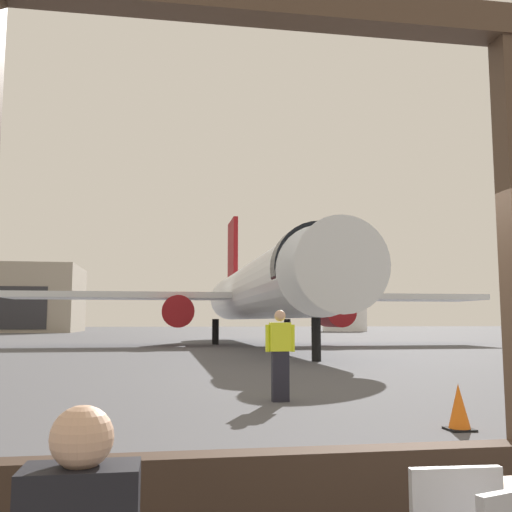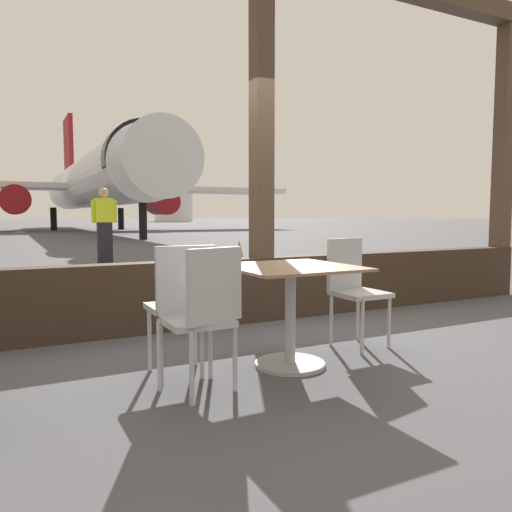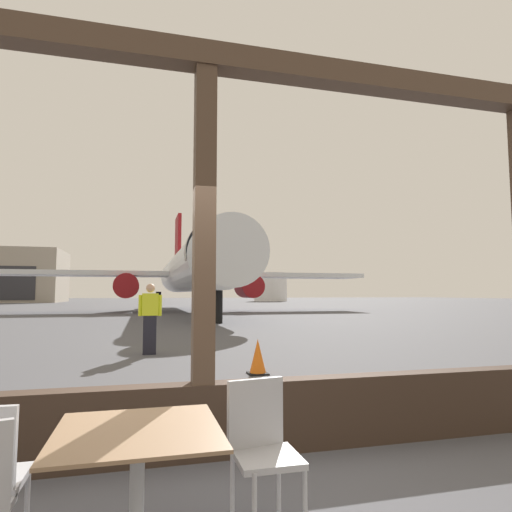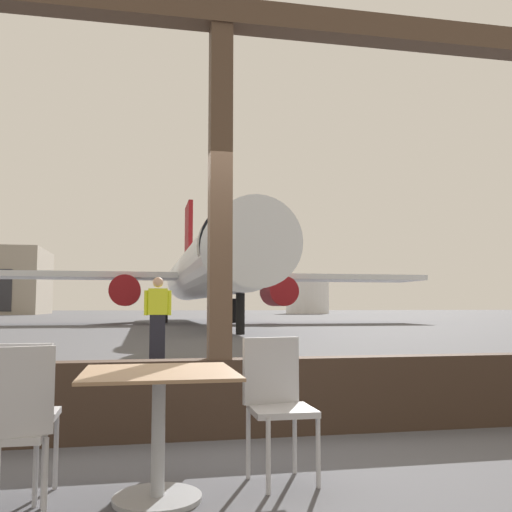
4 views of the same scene
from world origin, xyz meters
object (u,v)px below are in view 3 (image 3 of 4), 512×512
cafe_chair_window_right (262,440)px  airplane (191,270)px  distant_hangar (2,276)px  traffic_cone (258,357)px  ground_crew_worker (150,318)px  fuel_storage_tank (270,287)px  dining_table (137,481)px

cafe_chair_window_right → airplane: size_ratio=0.03×
distant_hangar → traffic_cone: bearing=-71.3°
ground_crew_worker → cafe_chair_window_right: bearing=-86.1°
ground_crew_worker → fuel_storage_tank: (24.36, 71.28, 1.89)m
airplane → distant_hangar: (-27.21, 49.06, 1.16)m
ground_crew_worker → distant_hangar: (-23.65, 72.44, 3.63)m
dining_table → distant_hangar: bearing=106.1°
fuel_storage_tank → distant_hangar: bearing=178.6°
traffic_cone → distant_hangar: (-25.56, 75.68, 4.22)m
ground_crew_worker → traffic_cone: (1.91, -3.24, -0.60)m
airplane → ground_crew_worker: (-3.56, -23.38, -2.46)m
cafe_chair_window_right → fuel_storage_tank: bearing=73.4°
ground_crew_worker → fuel_storage_tank: fuel_storage_tank is taller
cafe_chair_window_right → fuel_storage_tank: size_ratio=0.14×
cafe_chair_window_right → fuel_storage_tank: (23.79, 79.64, 2.25)m
dining_table → fuel_storage_tank: (24.57, 79.90, 2.32)m
airplane → traffic_cone: 26.84m
distant_hangar → airplane: bearing=-61.0°
fuel_storage_tank → cafe_chair_window_right: bearing=-106.6°
distant_hangar → fuel_storage_tank: size_ratio=2.99×
cafe_chair_window_right → distant_hangar: distant_hangar is taller
distant_hangar → fuel_storage_tank: 48.05m
dining_table → cafe_chair_window_right: cafe_chair_window_right is taller
airplane → fuel_storage_tank: 52.22m
fuel_storage_tank → dining_table: bearing=-107.1°
ground_crew_worker → distant_hangar: size_ratio=0.09×
cafe_chair_window_right → airplane: airplane is taller
airplane → ground_crew_worker: bearing=-98.7°
distant_hangar → fuel_storage_tank: distant_hangar is taller
airplane → fuel_storage_tank: airplane is taller
traffic_cone → dining_table: bearing=-111.5°
airplane → distant_hangar: bearing=119.0°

